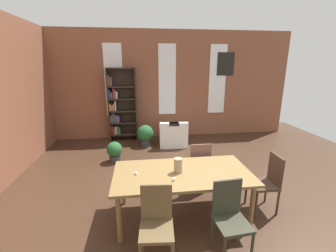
{
  "coord_description": "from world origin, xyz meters",
  "views": [
    {
      "loc": [
        -0.91,
        -3.34,
        2.33
      ],
      "look_at": [
        -0.25,
        1.69,
        0.94
      ],
      "focal_mm": 24.12,
      "sensor_mm": 36.0,
      "label": 1
    }
  ],
  "objects_px": {
    "vase_on_table": "(178,165)",
    "dining_chair_near_right": "(230,216)",
    "dining_chair_near_left": "(156,222)",
    "potted_plant_corner": "(145,135)",
    "bookshelf_tall": "(120,106)",
    "armchair_white": "(173,136)",
    "potted_plant_by_shelf": "(115,151)",
    "dining_chair_far_right": "(199,164)",
    "dining_table": "(182,176)",
    "dining_chair_head_right": "(268,181)"
  },
  "relations": [
    {
      "from": "dining_chair_far_right",
      "to": "potted_plant_by_shelf",
      "type": "bearing_deg",
      "value": 139.08
    },
    {
      "from": "armchair_white",
      "to": "dining_chair_far_right",
      "type": "bearing_deg",
      "value": -87.5
    },
    {
      "from": "dining_table",
      "to": "dining_chair_near_right",
      "type": "distance_m",
      "value": 0.9
    },
    {
      "from": "dining_table",
      "to": "dining_chair_near_left",
      "type": "bearing_deg",
      "value": -121.07
    },
    {
      "from": "dining_table",
      "to": "potted_plant_corner",
      "type": "relative_size",
      "value": 3.33
    },
    {
      "from": "dining_chair_near_left",
      "to": "vase_on_table",
      "type": "bearing_deg",
      "value": 62.78
    },
    {
      "from": "dining_chair_near_left",
      "to": "dining_table",
      "type": "bearing_deg",
      "value": 58.93
    },
    {
      "from": "dining_table",
      "to": "dining_chair_far_right",
      "type": "xyz_separation_m",
      "value": [
        0.47,
        0.76,
        -0.17
      ]
    },
    {
      "from": "dining_chair_near_right",
      "to": "dining_chair_far_right",
      "type": "bearing_deg",
      "value": 89.73
    },
    {
      "from": "vase_on_table",
      "to": "potted_plant_by_shelf",
      "type": "distance_m",
      "value": 2.61
    },
    {
      "from": "dining_table",
      "to": "vase_on_table",
      "type": "distance_m",
      "value": 0.2
    },
    {
      "from": "potted_plant_by_shelf",
      "to": "dining_chair_head_right",
      "type": "bearing_deg",
      "value": -40.26
    },
    {
      "from": "vase_on_table",
      "to": "dining_chair_far_right",
      "type": "relative_size",
      "value": 0.24
    },
    {
      "from": "dining_chair_near_right",
      "to": "armchair_white",
      "type": "relative_size",
      "value": 1.12
    },
    {
      "from": "dining_chair_near_left",
      "to": "armchair_white",
      "type": "relative_size",
      "value": 1.12
    },
    {
      "from": "vase_on_table",
      "to": "bookshelf_tall",
      "type": "distance_m",
      "value": 4.14
    },
    {
      "from": "vase_on_table",
      "to": "potted_plant_corner",
      "type": "xyz_separation_m",
      "value": [
        -0.4,
        3.31,
        -0.54
      ]
    },
    {
      "from": "dining_chair_head_right",
      "to": "bookshelf_tall",
      "type": "relative_size",
      "value": 0.42
    },
    {
      "from": "dining_chair_head_right",
      "to": "bookshelf_tall",
      "type": "bearing_deg",
      "value": 123.14
    },
    {
      "from": "armchair_white",
      "to": "potted_plant_corner",
      "type": "height_order",
      "value": "armchair_white"
    },
    {
      "from": "dining_chair_head_right",
      "to": "dining_chair_far_right",
      "type": "distance_m",
      "value": 1.21
    },
    {
      "from": "bookshelf_tall",
      "to": "dining_chair_far_right",
      "type": "bearing_deg",
      "value": -62.74
    },
    {
      "from": "bookshelf_tall",
      "to": "armchair_white",
      "type": "xyz_separation_m",
      "value": [
        1.55,
        -0.71,
        -0.81
      ]
    },
    {
      "from": "armchair_white",
      "to": "bookshelf_tall",
      "type": "bearing_deg",
      "value": 155.53
    },
    {
      "from": "dining_chair_near_right",
      "to": "bookshelf_tall",
      "type": "height_order",
      "value": "bookshelf_tall"
    },
    {
      "from": "dining_table",
      "to": "dining_chair_head_right",
      "type": "distance_m",
      "value": 1.42
    },
    {
      "from": "dining_chair_head_right",
      "to": "armchair_white",
      "type": "bearing_deg",
      "value": 107.76
    },
    {
      "from": "dining_chair_near_left",
      "to": "potted_plant_corner",
      "type": "distance_m",
      "value": 4.07
    },
    {
      "from": "vase_on_table",
      "to": "dining_chair_near_left",
      "type": "bearing_deg",
      "value": -117.22
    },
    {
      "from": "dining_chair_head_right",
      "to": "potted_plant_by_shelf",
      "type": "relative_size",
      "value": 1.86
    },
    {
      "from": "bookshelf_tall",
      "to": "potted_plant_by_shelf",
      "type": "height_order",
      "value": "bookshelf_tall"
    },
    {
      "from": "bookshelf_tall",
      "to": "potted_plant_corner",
      "type": "relative_size",
      "value": 3.61
    },
    {
      "from": "bookshelf_tall",
      "to": "potted_plant_corner",
      "type": "xyz_separation_m",
      "value": [
        0.73,
        -0.68,
        -0.75
      ]
    },
    {
      "from": "vase_on_table",
      "to": "dining_chair_near_right",
      "type": "relative_size",
      "value": 0.24
    },
    {
      "from": "vase_on_table",
      "to": "dining_chair_near_left",
      "type": "distance_m",
      "value": 0.93
    },
    {
      "from": "armchair_white",
      "to": "dining_chair_near_right",
      "type": "bearing_deg",
      "value": -88.54
    },
    {
      "from": "armchair_white",
      "to": "potted_plant_corner",
      "type": "distance_m",
      "value": 0.83
    },
    {
      "from": "vase_on_table",
      "to": "potted_plant_by_shelf",
      "type": "xyz_separation_m",
      "value": [
        -1.19,
        2.25,
        -0.6
      ]
    },
    {
      "from": "vase_on_table",
      "to": "potted_plant_by_shelf",
      "type": "relative_size",
      "value": 0.44
    },
    {
      "from": "vase_on_table",
      "to": "dining_chair_near_left",
      "type": "relative_size",
      "value": 0.24
    },
    {
      "from": "vase_on_table",
      "to": "dining_chair_near_right",
      "type": "height_order",
      "value": "vase_on_table"
    },
    {
      "from": "vase_on_table",
      "to": "dining_chair_head_right",
      "type": "xyz_separation_m",
      "value": [
        1.47,
        -0.0,
        -0.36
      ]
    },
    {
      "from": "dining_chair_far_right",
      "to": "potted_plant_corner",
      "type": "relative_size",
      "value": 1.53
    },
    {
      "from": "vase_on_table",
      "to": "armchair_white",
      "type": "bearing_deg",
      "value": 82.65
    },
    {
      "from": "dining_chair_near_right",
      "to": "potted_plant_by_shelf",
      "type": "height_order",
      "value": "dining_chair_near_right"
    },
    {
      "from": "armchair_white",
      "to": "vase_on_table",
      "type": "bearing_deg",
      "value": -97.35
    },
    {
      "from": "bookshelf_tall",
      "to": "potted_plant_by_shelf",
      "type": "bearing_deg",
      "value": -91.94
    },
    {
      "from": "dining_chair_near_left",
      "to": "bookshelf_tall",
      "type": "height_order",
      "value": "bookshelf_tall"
    },
    {
      "from": "vase_on_table",
      "to": "dining_chair_near_right",
      "type": "distance_m",
      "value": 0.99
    },
    {
      "from": "dining_chair_near_right",
      "to": "potted_plant_by_shelf",
      "type": "distance_m",
      "value": 3.47
    }
  ]
}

